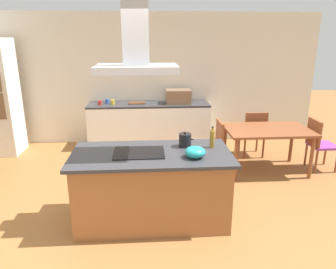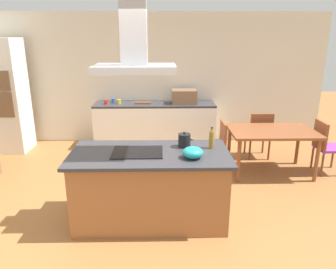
{
  "view_description": "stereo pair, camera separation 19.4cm",
  "coord_description": "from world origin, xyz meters",
  "px_view_note": "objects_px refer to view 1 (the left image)",
  "views": [
    {
      "loc": [
        -0.05,
        -3.57,
        2.24
      ],
      "look_at": [
        0.23,
        0.4,
        1.0
      ],
      "focal_mm": 34.1,
      "sensor_mm": 36.0,
      "label": 1
    },
    {
      "loc": [
        0.14,
        -3.58,
        2.24
      ],
      "look_at": [
        0.23,
        0.4,
        1.0
      ],
      "focal_mm": 34.1,
      "sensor_mm": 36.0,
      "label": 2
    }
  ],
  "objects_px": {
    "chair_at_left_end": "(213,144)",
    "dining_table": "(267,133)",
    "coffee_mug_red": "(100,103)",
    "tea_kettle": "(185,140)",
    "chair_at_right_end": "(319,141)",
    "olive_oil_bottle": "(212,139)",
    "chair_facing_back_wall": "(254,131)",
    "range_hood": "(136,49)",
    "coffee_mug_yellow": "(113,102)",
    "coffee_mug_blue": "(107,101)",
    "cooktop": "(139,153)",
    "cutting_board": "(137,103)",
    "mixing_bowl": "(195,152)",
    "countertop_microwave": "(178,96)"
  },
  "relations": [
    {
      "from": "chair_at_left_end",
      "to": "dining_table",
      "type": "bearing_deg",
      "value": 0.0
    },
    {
      "from": "coffee_mug_red",
      "to": "tea_kettle",
      "type": "bearing_deg",
      "value": -61.71
    },
    {
      "from": "chair_at_left_end",
      "to": "chair_at_right_end",
      "type": "height_order",
      "value": "same"
    },
    {
      "from": "olive_oil_bottle",
      "to": "chair_facing_back_wall",
      "type": "bearing_deg",
      "value": 57.94
    },
    {
      "from": "olive_oil_bottle",
      "to": "chair_facing_back_wall",
      "type": "relative_size",
      "value": 0.3
    },
    {
      "from": "coffee_mug_red",
      "to": "chair_at_left_end",
      "type": "distance_m",
      "value": 2.51
    },
    {
      "from": "dining_table",
      "to": "range_hood",
      "type": "height_order",
      "value": "range_hood"
    },
    {
      "from": "chair_at_right_end",
      "to": "coffee_mug_yellow",
      "type": "bearing_deg",
      "value": 158.11
    },
    {
      "from": "coffee_mug_blue",
      "to": "chair_at_left_end",
      "type": "height_order",
      "value": "coffee_mug_blue"
    },
    {
      "from": "coffee_mug_yellow",
      "to": "dining_table",
      "type": "relative_size",
      "value": 0.06
    },
    {
      "from": "range_hood",
      "to": "olive_oil_bottle",
      "type": "bearing_deg",
      "value": 8.99
    },
    {
      "from": "tea_kettle",
      "to": "cooktop",
      "type": "bearing_deg",
      "value": -160.79
    },
    {
      "from": "cutting_board",
      "to": "coffee_mug_yellow",
      "type": "bearing_deg",
      "value": -171.6
    },
    {
      "from": "mixing_bowl",
      "to": "dining_table",
      "type": "height_order",
      "value": "mixing_bowl"
    },
    {
      "from": "coffee_mug_yellow",
      "to": "cooktop",
      "type": "bearing_deg",
      "value": -78.55
    },
    {
      "from": "coffee_mug_red",
      "to": "range_hood",
      "type": "height_order",
      "value": "range_hood"
    },
    {
      "from": "countertop_microwave",
      "to": "coffee_mug_yellow",
      "type": "distance_m",
      "value": 1.34
    },
    {
      "from": "chair_facing_back_wall",
      "to": "olive_oil_bottle",
      "type": "bearing_deg",
      "value": -122.06
    },
    {
      "from": "mixing_bowl",
      "to": "coffee_mug_blue",
      "type": "xyz_separation_m",
      "value": [
        -1.35,
        3.14,
        -0.02
      ]
    },
    {
      "from": "range_hood",
      "to": "coffee_mug_yellow",
      "type": "bearing_deg",
      "value": 101.45
    },
    {
      "from": "olive_oil_bottle",
      "to": "cutting_board",
      "type": "xyz_separation_m",
      "value": [
        -1.0,
        2.79,
        -0.11
      ]
    },
    {
      "from": "mixing_bowl",
      "to": "olive_oil_bottle",
      "type": "bearing_deg",
      "value": 51.44
    },
    {
      "from": "chair_at_right_end",
      "to": "chair_facing_back_wall",
      "type": "bearing_deg",
      "value": 143.99
    },
    {
      "from": "mixing_bowl",
      "to": "coffee_mug_blue",
      "type": "relative_size",
      "value": 2.65
    },
    {
      "from": "mixing_bowl",
      "to": "chair_at_left_end",
      "type": "distance_m",
      "value": 1.75
    },
    {
      "from": "cooktop",
      "to": "coffee_mug_yellow",
      "type": "distance_m",
      "value": 2.92
    },
    {
      "from": "cooktop",
      "to": "tea_kettle",
      "type": "xyz_separation_m",
      "value": [
        0.58,
        0.2,
        0.08
      ]
    },
    {
      "from": "cooktop",
      "to": "range_hood",
      "type": "bearing_deg",
      "value": 180.0
    },
    {
      "from": "olive_oil_bottle",
      "to": "countertop_microwave",
      "type": "height_order",
      "value": "countertop_microwave"
    },
    {
      "from": "coffee_mug_blue",
      "to": "chair_at_right_end",
      "type": "relative_size",
      "value": 0.1
    },
    {
      "from": "cutting_board",
      "to": "chair_at_right_end",
      "type": "relative_size",
      "value": 0.38
    },
    {
      "from": "countertop_microwave",
      "to": "range_hood",
      "type": "xyz_separation_m",
      "value": [
        -0.76,
        -2.88,
        1.06
      ]
    },
    {
      "from": "cooktop",
      "to": "range_hood",
      "type": "relative_size",
      "value": 0.67
    },
    {
      "from": "chair_at_left_end",
      "to": "chair_facing_back_wall",
      "type": "height_order",
      "value": "same"
    },
    {
      "from": "olive_oil_bottle",
      "to": "chair_at_left_end",
      "type": "bearing_deg",
      "value": 76.92
    },
    {
      "from": "coffee_mug_blue",
      "to": "range_hood",
      "type": "xyz_separation_m",
      "value": [
        0.71,
        -2.95,
        1.16
      ]
    },
    {
      "from": "cooktop",
      "to": "dining_table",
      "type": "distance_m",
      "value": 2.55
    },
    {
      "from": "coffee_mug_yellow",
      "to": "coffee_mug_red",
      "type": "bearing_deg",
      "value": -170.73
    },
    {
      "from": "olive_oil_bottle",
      "to": "coffee_mug_yellow",
      "type": "height_order",
      "value": "olive_oil_bottle"
    },
    {
      "from": "countertop_microwave",
      "to": "chair_at_right_end",
      "type": "distance_m",
      "value": 2.76
    },
    {
      "from": "olive_oil_bottle",
      "to": "chair_at_right_end",
      "type": "bearing_deg",
      "value": 30.78
    },
    {
      "from": "coffee_mug_red",
      "to": "coffee_mug_blue",
      "type": "height_order",
      "value": "same"
    },
    {
      "from": "tea_kettle",
      "to": "countertop_microwave",
      "type": "distance_m",
      "value": 2.69
    },
    {
      "from": "coffee_mug_red",
      "to": "coffee_mug_yellow",
      "type": "height_order",
      "value": "same"
    },
    {
      "from": "countertop_microwave",
      "to": "chair_at_left_end",
      "type": "bearing_deg",
      "value": -73.2
    },
    {
      "from": "cooktop",
      "to": "coffee_mug_blue",
      "type": "bearing_deg",
      "value": 103.43
    },
    {
      "from": "tea_kettle",
      "to": "coffee_mug_blue",
      "type": "distance_m",
      "value": 3.04
    },
    {
      "from": "coffee_mug_yellow",
      "to": "countertop_microwave",
      "type": "bearing_deg",
      "value": 0.9
    },
    {
      "from": "countertop_microwave",
      "to": "cutting_board",
      "type": "height_order",
      "value": "countertop_microwave"
    },
    {
      "from": "countertop_microwave",
      "to": "chair_at_right_end",
      "type": "height_order",
      "value": "countertop_microwave"
    }
  ]
}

